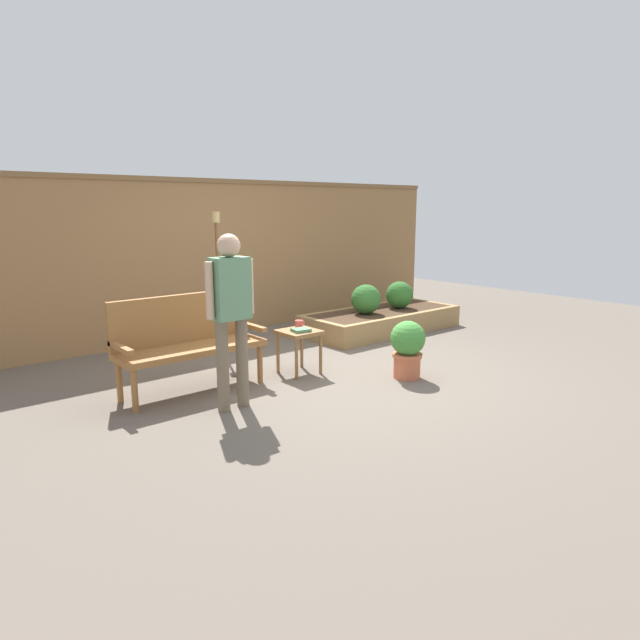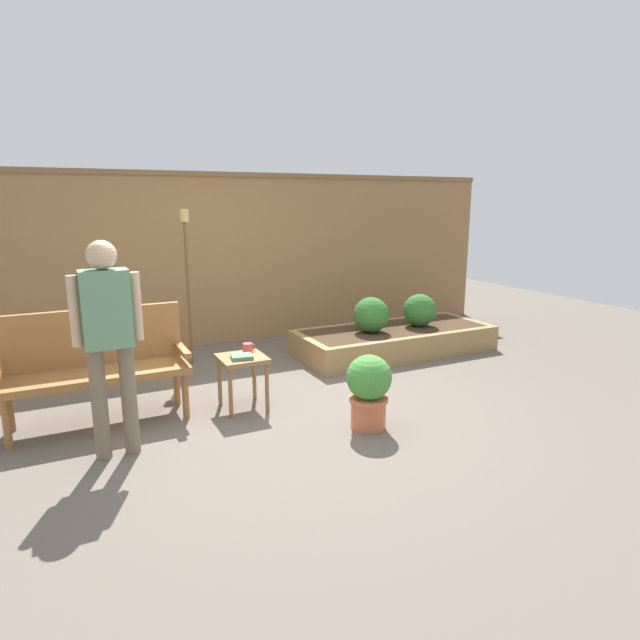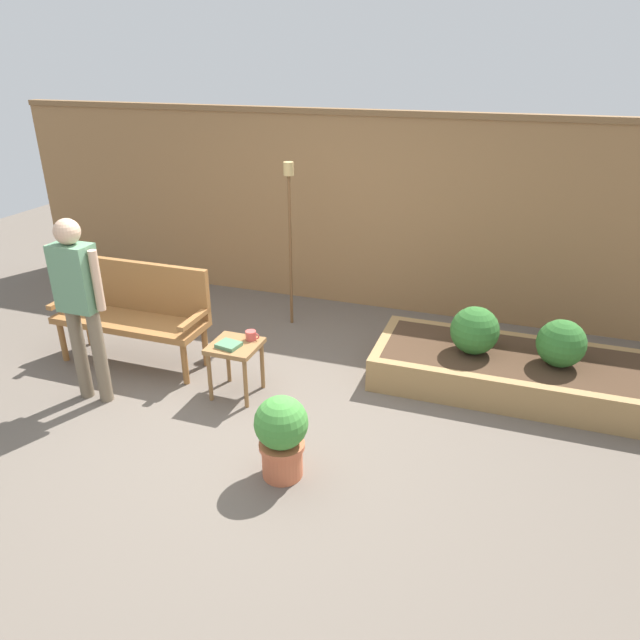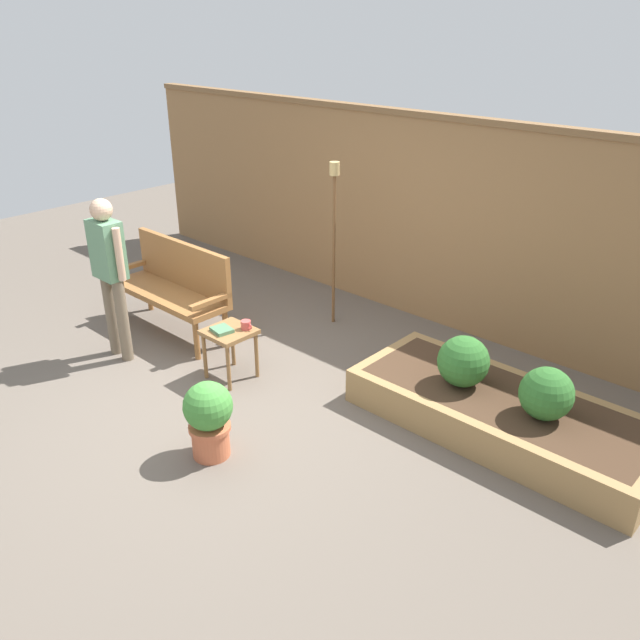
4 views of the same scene
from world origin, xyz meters
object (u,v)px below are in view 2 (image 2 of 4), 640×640
shrub_far_corner (420,310)px  tiki_torch (187,260)px  person_by_bench (108,331)px  garden_bench (95,358)px  cup_on_table (248,348)px  side_table (242,366)px  shrub_near_bench (371,315)px  potted_boxwood (369,388)px  book_on_table (242,357)px

shrub_far_corner → tiki_torch: size_ratio=0.23×
person_by_bench → garden_bench: bearing=94.9°
cup_on_table → tiki_torch: (-0.20, 1.40, 0.66)m
side_table → tiki_torch: (-0.10, 1.52, 0.78)m
garden_bench → shrub_near_bench: 3.09m
garden_bench → potted_boxwood: 2.26m
potted_boxwood → shrub_far_corner: (1.79, 1.72, 0.16)m
tiki_torch → person_by_bench: tiki_torch is taller
shrub_far_corner → book_on_table: bearing=-160.4°
person_by_bench → side_table: bearing=22.3°
book_on_table → shrub_far_corner: 2.75m
shrub_near_bench → book_on_table: bearing=-153.9°
cup_on_table → side_table: bearing=-129.2°
person_by_bench → shrub_far_corner: bearing=19.7°
shrub_far_corner → shrub_near_bench: bearing=180.0°
side_table → cup_on_table: cup_on_table is taller
garden_bench → shrub_far_corner: garden_bench is taller
cup_on_table → tiki_torch: size_ratio=0.07×
cup_on_table → potted_boxwood: (0.68, -0.98, -0.18)m
potted_boxwood → tiki_torch: tiki_torch is taller
cup_on_table → potted_boxwood: potted_boxwood is taller
book_on_table → tiki_torch: tiki_torch is taller
book_on_table → potted_boxwood: potted_boxwood is taller
garden_bench → side_table: size_ratio=3.00×
side_table → person_by_bench: 1.31m
cup_on_table → shrub_far_corner: shrub_far_corner is taller
side_table → tiki_torch: bearing=93.8°
shrub_far_corner → person_by_bench: size_ratio=0.26×
garden_bench → potted_boxwood: (1.94, -1.14, -0.20)m
garden_bench → side_table: bearing=-13.5°
potted_boxwood → person_by_bench: 2.01m
side_table → book_on_table: (-0.02, -0.06, 0.10)m
side_table → book_on_table: 0.12m
person_by_bench → shrub_near_bench: bearing=23.9°
tiki_torch → person_by_bench: bearing=-117.0°
shrub_near_bench → person_by_bench: size_ratio=0.27×
side_table → potted_boxwood: 1.16m
side_table → shrub_far_corner: shrub_far_corner is taller
side_table → shrub_near_bench: shrub_near_bench is taller
book_on_table → shrub_far_corner: size_ratio=0.45×
shrub_near_bench → potted_boxwood: bearing=-122.3°
cup_on_table → person_by_bench: person_by_bench is taller
tiki_torch → side_table: bearing=-86.2°
side_table → cup_on_table: size_ratio=3.88×
book_on_table → potted_boxwood: bearing=-35.0°
cup_on_table → person_by_bench: bearing=-154.5°
garden_bench → cup_on_table: garden_bench is taller
shrub_far_corner → person_by_bench: bearing=-160.3°
tiki_torch → shrub_near_bench: bearing=-18.5°
shrub_far_corner → tiki_torch: tiki_torch is taller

